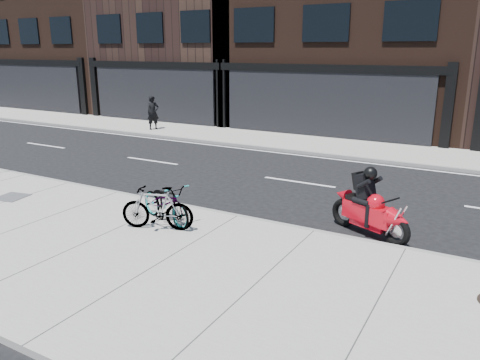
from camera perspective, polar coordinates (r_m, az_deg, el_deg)
The scene contains 11 objects.
ground at distance 13.26m, azimuth 3.92°, elevation -2.34°, with size 120.00×120.00×0.00m, color black.
sidewalk_near at distance 9.28m, azimuth -9.76°, elevation -10.27°, with size 60.00×6.00×0.13m, color gray.
sidewalk_far at distance 20.30m, azimuth 13.44°, elevation 3.80°, with size 60.00×3.50×0.13m, color gray.
building_west at distance 37.79m, azimuth -18.18°, elevation 18.97°, with size 10.00×10.00×13.50m, color black.
building_midwest at distance 31.25m, azimuth -4.73°, elevation 19.12°, with size 10.00×10.00×12.00m, color black.
bike_rack at distance 11.16m, azimuth -8.81°, elevation -2.92°, with size 0.45×0.07×0.75m.
bicycle_front at distance 11.14m, azimuth -9.02°, elevation -2.71°, with size 0.64×1.84×0.97m, color gray.
bicycle_rear at distance 10.72m, azimuth -10.06°, elevation -3.38°, with size 0.48×1.68×1.01m, color gray.
motorcycle at distance 10.84m, azimuth 15.91°, elevation -3.44°, with size 2.02×1.19×1.61m.
pedestrian at distance 24.35m, azimuth -10.56°, elevation 8.07°, with size 0.62×0.41×1.70m, color black.
utility_grate at distance 14.44m, azimuth -26.08°, elevation -1.87°, with size 0.75×0.75×0.01m, color #48474A.
Camera 1 is at (5.38, -11.40, 4.09)m, focal length 35.00 mm.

